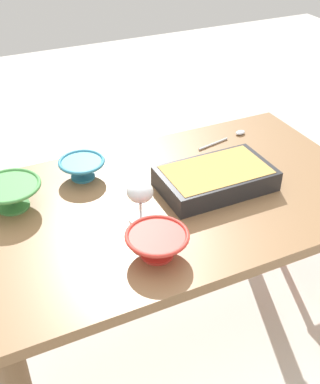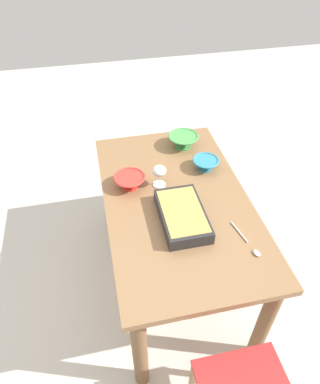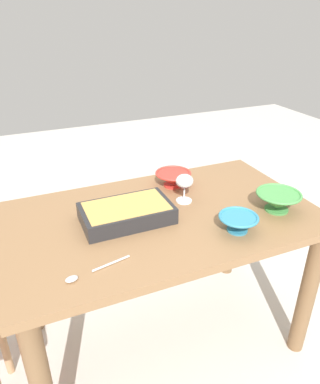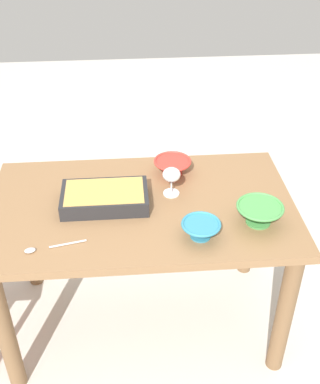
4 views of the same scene
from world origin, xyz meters
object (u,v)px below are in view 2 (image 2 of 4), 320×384
Objects in this scene: serving_spoon at (251,246)px; wine_glass at (159,172)px; dining_table at (176,216)px; casserole_dish at (182,215)px; small_bowl at (183,140)px; serving_bowl at (130,181)px; mixing_bowl at (206,163)px.

wine_glass is at bearing 31.92° from serving_spoon.
dining_table is 0.24m from casserole_dish.
small_bowl is 0.52m from serving_bowl.
casserole_dish is 1.91× the size of small_bowl.
mixing_bowl is (0.23, -0.24, 0.18)m from dining_table.
casserole_dish is 0.47m from mixing_bowl.
serving_bowl is (0.02, 0.17, -0.05)m from wine_glass.
small_bowl is at bearing 6.47° from serving_spoon.
serving_bowl reaches higher than mixing_bowl.
wine_glass is 0.31m from casserole_dish.
casserole_dish reaches higher than serving_spoon.
wine_glass reaches higher than mixing_bowl.
serving_bowl is at bearing 82.55° from wine_glass.
serving_spoon is (-0.89, -0.10, -0.04)m from small_bowl.
small_bowl reaches higher than casserole_dish.
casserole_dish reaches higher than dining_table.
casserole_dish is 0.68m from small_bowl.
casserole_dish is at bearing -169.30° from wine_glass.
serving_spoon is at bearing -138.05° from serving_bowl.
wine_glass reaches higher than small_bowl.
mixing_bowl is 0.49m from serving_bowl.
small_bowl is 0.90m from serving_spoon.
small_bowl is at bearing -19.07° from dining_table.
casserole_dish reaches higher than mixing_bowl.
dining_table is 6.85× the size of small_bowl.
casserole_dish is (-0.16, 0.01, 0.18)m from dining_table.
dining_table is 0.38m from mixing_bowl.
mixing_bowl is at bearing -82.02° from serving_bowl.
serving_spoon is (-0.55, -0.34, -0.09)m from wine_glass.
casserole_dish is 0.40m from serving_bowl.
serving_bowl is at bearing 35.00° from casserole_dish.
serving_bowl reaches higher than dining_table.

